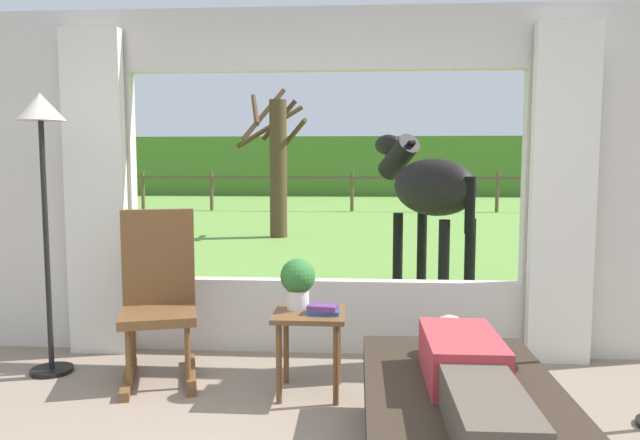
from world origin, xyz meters
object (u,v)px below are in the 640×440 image
at_px(reclining_person, 469,374).
at_px(book_stack, 323,309).
at_px(pasture_tree, 277,161).
at_px(potted_plant, 298,280).
at_px(rocking_chair, 159,296).
at_px(floor_lamp_left, 42,149).
at_px(horse, 429,188).
at_px(recliner_sofa, 465,435).
at_px(side_table, 310,327).

relative_size(reclining_person, book_stack, 7.21).
bearing_deg(pasture_tree, potted_plant, -81.05).
bearing_deg(rocking_chair, floor_lamp_left, 163.16).
bearing_deg(pasture_tree, horse, -64.19).
bearing_deg(recliner_sofa, rocking_chair, 145.34).
bearing_deg(side_table, book_stack, -30.63).
distance_m(reclining_person, side_table, 1.31).
distance_m(reclining_person, rocking_chair, 2.24).
distance_m(side_table, floor_lamp_left, 2.12).
bearing_deg(reclining_person, side_table, 126.59).
distance_m(recliner_sofa, rocking_chair, 2.23).
bearing_deg(recliner_sofa, potted_plant, 129.02).
height_order(side_table, potted_plant, potted_plant).
relative_size(recliner_sofa, book_stack, 8.60).
xyz_separation_m(recliner_sofa, pasture_tree, (-2.05, 8.54, 1.21)).
height_order(reclining_person, rocking_chair, rocking_chair).
relative_size(book_stack, floor_lamp_left, 0.10).
bearing_deg(rocking_chair, horse, 34.85).
height_order(recliner_sofa, horse, horse).
distance_m(side_table, horse, 3.10).
distance_m(rocking_chair, floor_lamp_left, 1.24).
distance_m(rocking_chair, potted_plant, 0.99).
xyz_separation_m(side_table, book_stack, (0.09, -0.05, 0.12)).
xyz_separation_m(side_table, horse, (1.02, 2.83, 0.73)).
bearing_deg(reclining_person, pasture_tree, 103.00).
relative_size(recliner_sofa, rocking_chair, 1.52).
relative_size(recliner_sofa, reclining_person, 1.19).
distance_m(recliner_sofa, horse, 3.95).
bearing_deg(rocking_chair, potted_plant, -27.71).
relative_size(potted_plant, horse, 0.18).
height_order(horse, pasture_tree, pasture_tree).
xyz_separation_m(rocking_chair, horse, (2.06, 2.59, 0.61)).
distance_m(reclining_person, horse, 3.94).
relative_size(rocking_chair, book_stack, 5.65).
relative_size(side_table, floor_lamp_left, 0.28).
relative_size(reclining_person, potted_plant, 4.47).
relative_size(rocking_chair, pasture_tree, 0.40).
bearing_deg(pasture_tree, side_table, -80.53).
xyz_separation_m(rocking_chair, book_stack, (1.12, -0.30, 0.00)).
xyz_separation_m(recliner_sofa, side_table, (-0.79, 1.00, 0.21)).
bearing_deg(book_stack, side_table, 149.37).
height_order(potted_plant, floor_lamp_left, floor_lamp_left).
relative_size(recliner_sofa, floor_lamp_left, 0.90).
height_order(reclining_person, side_table, reclining_person).
bearing_deg(side_table, recliner_sofa, -51.65).
xyz_separation_m(recliner_sofa, rocking_chair, (-1.82, 1.24, 0.33)).
relative_size(recliner_sofa, side_table, 3.28).
bearing_deg(side_table, floor_lamp_left, 172.13).
xyz_separation_m(floor_lamp_left, horse, (2.82, 2.58, -0.37)).
bearing_deg(recliner_sofa, pasture_tree, 103.08).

